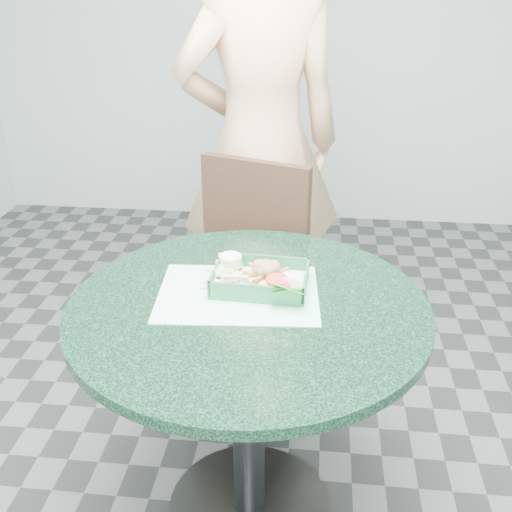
# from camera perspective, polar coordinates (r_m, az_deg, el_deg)

# --- Properties ---
(floor) EXTENTS (4.00, 5.00, 0.02)m
(floor) POSITION_cam_1_polar(r_m,az_deg,el_deg) (2.10, -0.62, -22.86)
(floor) COLOR #303335
(floor) RESTS_ON ground
(cafe_table) EXTENTS (0.97, 0.97, 0.75)m
(cafe_table) POSITION_cam_1_polar(r_m,az_deg,el_deg) (1.71, -0.72, -10.00)
(cafe_table) COLOR #2B2A2C
(cafe_table) RESTS_ON floor
(dining_chair) EXTENTS (0.44, 0.44, 0.93)m
(dining_chair) POSITION_cam_1_polar(r_m,az_deg,el_deg) (2.29, -0.40, -1.28)
(dining_chair) COLOR #422518
(dining_chair) RESTS_ON floor
(diner_person) EXTENTS (0.96, 0.76, 2.29)m
(diner_person) POSITION_cam_1_polar(r_m,az_deg,el_deg) (2.38, 0.48, 15.49)
(diner_person) COLOR #E6B382
(diner_person) RESTS_ON floor
(placemat) EXTENTS (0.46, 0.36, 0.00)m
(placemat) POSITION_cam_1_polar(r_m,az_deg,el_deg) (1.65, -1.70, -4.17)
(placemat) COLOR #A7EDDD
(placemat) RESTS_ON cafe_table
(food_basket) EXTENTS (0.26, 0.19, 0.05)m
(food_basket) POSITION_cam_1_polar(r_m,az_deg,el_deg) (1.68, 0.43, -3.09)
(food_basket) COLOR #1C6636
(food_basket) RESTS_ON placemat
(crab_sandwich) EXTENTS (0.11, 0.11, 0.07)m
(crab_sandwich) POSITION_cam_1_polar(r_m,az_deg,el_deg) (1.67, 0.91, -2.07)
(crab_sandwich) COLOR #EDB964
(crab_sandwich) RESTS_ON food_basket
(fries_pile) EXTENTS (0.11, 0.12, 0.04)m
(fries_pile) POSITION_cam_1_polar(r_m,az_deg,el_deg) (1.68, -2.82, -2.18)
(fries_pile) COLOR beige
(fries_pile) RESTS_ON food_basket
(sauce_ramekin) EXTENTS (0.07, 0.07, 0.04)m
(sauce_ramekin) POSITION_cam_1_polar(r_m,az_deg,el_deg) (1.72, -2.54, -1.09)
(sauce_ramekin) COLOR beige
(sauce_ramekin) RESTS_ON food_basket
(garnish_cup) EXTENTS (0.11, 0.10, 0.04)m
(garnish_cup) POSITION_cam_1_polar(r_m,az_deg,el_deg) (1.61, 2.50, -3.60)
(garnish_cup) COLOR white
(garnish_cup) RESTS_ON food_basket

